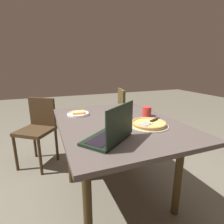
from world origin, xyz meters
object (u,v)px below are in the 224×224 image
at_px(chair_far, 38,126).
at_px(laptop, 111,133).
at_px(pizza_tray, 149,124).
at_px(dining_table, 118,131).
at_px(chair_near, 114,114).
at_px(drink_cup, 147,111).
at_px(pizza_plate, 78,114).
at_px(table_knife, 126,112).

bearing_deg(chair_far, laptop, 20.41).
bearing_deg(laptop, pizza_tray, 113.03).
bearing_deg(dining_table, chair_near, 159.22).
relative_size(pizza_tray, chair_near, 0.35).
bearing_deg(drink_cup, chair_far, -131.20).
bearing_deg(laptop, dining_table, 151.09).
bearing_deg(dining_table, drink_cup, 97.94).
bearing_deg(pizza_tray, pizza_plate, -138.74).
xyz_separation_m(pizza_plate, drink_cup, (0.28, 0.60, 0.03)).
xyz_separation_m(dining_table, chair_near, (-1.06, 0.40, -0.15)).
relative_size(table_knife, chair_far, 0.26).
xyz_separation_m(pizza_plate, chair_near, (-0.73, 0.68, -0.26)).
relative_size(dining_table, chair_near, 1.47).
bearing_deg(pizza_plate, drink_cup, 64.71).
xyz_separation_m(dining_table, table_knife, (-0.24, 0.19, 0.10)).
height_order(laptop, chair_near, laptop).
relative_size(drink_cup, chair_far, 0.11).
distance_m(pizza_tray, drink_cup, 0.28).
distance_m(table_knife, chair_far, 1.14).
relative_size(chair_near, chair_far, 1.06).
height_order(dining_table, pizza_plate, pizza_plate).
bearing_deg(table_knife, drink_cup, 34.08).
distance_m(dining_table, table_knife, 0.32).
height_order(pizza_plate, drink_cup, drink_cup).
xyz_separation_m(laptop, pizza_plate, (-0.70, -0.08, -0.04)).
distance_m(pizza_plate, chair_near, 1.03).
bearing_deg(dining_table, pizza_plate, -139.58).
bearing_deg(pizza_plate, table_knife, 79.02).
relative_size(dining_table, pizza_plate, 6.03).
distance_m(pizza_plate, table_knife, 0.48).
xyz_separation_m(dining_table, drink_cup, (-0.04, 0.32, 0.14)).
bearing_deg(laptop, pizza_plate, -173.62).
relative_size(pizza_tray, chair_far, 0.38).
relative_size(laptop, table_knife, 1.79).
height_order(pizza_tray, chair_far, chair_far).
relative_size(drink_cup, chair_near, 0.10).
distance_m(dining_table, laptop, 0.45).
relative_size(pizza_tray, drink_cup, 3.48).
bearing_deg(chair_far, pizza_plate, 34.08).
height_order(laptop, pizza_plate, laptop).
relative_size(pizza_plate, pizza_tray, 0.69).
height_order(table_knife, chair_far, chair_far).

